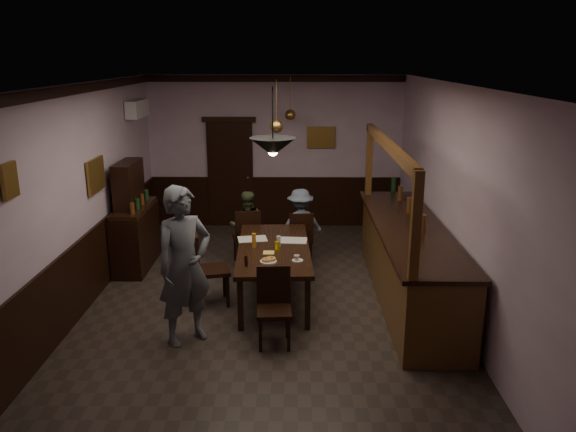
{
  "coord_description": "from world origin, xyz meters",
  "views": [
    {
      "loc": [
        0.38,
        -7.03,
        3.35
      ],
      "look_at": [
        0.29,
        0.63,
        1.15
      ],
      "focal_mm": 35.0,
      "sensor_mm": 36.0,
      "label": 1
    }
  ],
  "objects_px": {
    "soda_can": "(277,246)",
    "pendant_iron": "(273,147)",
    "chair_side": "(206,265)",
    "person_seated_left": "(247,226)",
    "chair_far_left": "(247,235)",
    "pendant_brass_far": "(290,115)",
    "chair_near": "(274,302)",
    "pendant_brass_mid": "(277,126)",
    "bar_counter": "(408,259)",
    "dining_table": "(274,252)",
    "coffee_cup": "(297,258)",
    "chair_far_right": "(301,236)",
    "person_seated_right": "(300,224)",
    "sideboard": "(134,226)",
    "person_standing": "(185,266)"
  },
  "relations": [
    {
      "from": "person_seated_right",
      "to": "sideboard",
      "type": "relative_size",
      "value": 0.7
    },
    {
      "from": "bar_counter",
      "to": "soda_can",
      "type": "bearing_deg",
      "value": -176.33
    },
    {
      "from": "dining_table",
      "to": "chair_far_left",
      "type": "bearing_deg",
      "value": 111.0
    },
    {
      "from": "chair_far_left",
      "to": "chair_far_right",
      "type": "bearing_deg",
      "value": 168.16
    },
    {
      "from": "pendant_brass_mid",
      "to": "pendant_brass_far",
      "type": "distance_m",
      "value": 1.7
    },
    {
      "from": "coffee_cup",
      "to": "pendant_brass_mid",
      "type": "relative_size",
      "value": 0.1
    },
    {
      "from": "pendant_iron",
      "to": "person_standing",
      "type": "bearing_deg",
      "value": -154.61
    },
    {
      "from": "soda_can",
      "to": "bar_counter",
      "type": "relative_size",
      "value": 0.03
    },
    {
      "from": "pendant_brass_mid",
      "to": "bar_counter",
      "type": "bearing_deg",
      "value": -32.28
    },
    {
      "from": "dining_table",
      "to": "bar_counter",
      "type": "bearing_deg",
      "value": 0.21
    },
    {
      "from": "person_seated_left",
      "to": "chair_far_left",
      "type": "bearing_deg",
      "value": 80.84
    },
    {
      "from": "person_standing",
      "to": "chair_side",
      "type": "bearing_deg",
      "value": 46.09
    },
    {
      "from": "chair_side",
      "to": "pendant_brass_mid",
      "type": "relative_size",
      "value": 1.3
    },
    {
      "from": "chair_side",
      "to": "dining_table",
      "type": "bearing_deg",
      "value": -88.81
    },
    {
      "from": "soda_can",
      "to": "pendant_iron",
      "type": "distance_m",
      "value": 1.64
    },
    {
      "from": "dining_table",
      "to": "pendant_brass_mid",
      "type": "bearing_deg",
      "value": 89.45
    },
    {
      "from": "dining_table",
      "to": "person_seated_left",
      "type": "xyz_separation_m",
      "value": [
        -0.51,
        1.53,
        -0.09
      ]
    },
    {
      "from": "chair_side",
      "to": "person_seated_left",
      "type": "relative_size",
      "value": 0.88
    },
    {
      "from": "chair_far_right",
      "to": "pendant_iron",
      "type": "distance_m",
      "value": 2.78
    },
    {
      "from": "chair_side",
      "to": "soda_can",
      "type": "xyz_separation_m",
      "value": [
        0.98,
        0.14,
        0.23
      ]
    },
    {
      "from": "chair_far_left",
      "to": "pendant_brass_far",
      "type": "bearing_deg",
      "value": -127.13
    },
    {
      "from": "chair_far_left",
      "to": "pendant_brass_far",
      "type": "relative_size",
      "value": 1.18
    },
    {
      "from": "person_seated_left",
      "to": "person_standing",
      "type": "bearing_deg",
      "value": 65.37
    },
    {
      "from": "person_standing",
      "to": "pendant_iron",
      "type": "relative_size",
      "value": 2.37
    },
    {
      "from": "person_seated_right",
      "to": "pendant_iron",
      "type": "relative_size",
      "value": 1.5
    },
    {
      "from": "person_seated_left",
      "to": "person_seated_right",
      "type": "distance_m",
      "value": 0.9
    },
    {
      "from": "pendant_iron",
      "to": "chair_near",
      "type": "bearing_deg",
      "value": -88.0
    },
    {
      "from": "person_seated_left",
      "to": "chair_near",
      "type": "bearing_deg",
      "value": 86.33
    },
    {
      "from": "chair_far_left",
      "to": "bar_counter",
      "type": "relative_size",
      "value": 0.24
    },
    {
      "from": "sideboard",
      "to": "pendant_iron",
      "type": "height_order",
      "value": "pendant_iron"
    },
    {
      "from": "pendant_brass_mid",
      "to": "pendant_brass_far",
      "type": "xyz_separation_m",
      "value": [
        0.2,
        1.69,
        0.0
      ]
    },
    {
      "from": "chair_far_right",
      "to": "chair_side",
      "type": "bearing_deg",
      "value": 46.42
    },
    {
      "from": "dining_table",
      "to": "chair_near",
      "type": "distance_m",
      "value": 1.33
    },
    {
      "from": "chair_far_right",
      "to": "coffee_cup",
      "type": "distance_m",
      "value": 1.87
    },
    {
      "from": "soda_can",
      "to": "sideboard",
      "type": "height_order",
      "value": "sideboard"
    },
    {
      "from": "coffee_cup",
      "to": "pendant_iron",
      "type": "xyz_separation_m",
      "value": [
        -0.29,
        -0.24,
        1.5
      ]
    },
    {
      "from": "dining_table",
      "to": "person_seated_right",
      "type": "distance_m",
      "value": 1.62
    },
    {
      "from": "sideboard",
      "to": "chair_side",
      "type": "bearing_deg",
      "value": -46.22
    },
    {
      "from": "coffee_cup",
      "to": "pendant_iron",
      "type": "height_order",
      "value": "pendant_iron"
    },
    {
      "from": "dining_table",
      "to": "coffee_cup",
      "type": "height_order",
      "value": "coffee_cup"
    },
    {
      "from": "sideboard",
      "to": "chair_far_left",
      "type": "bearing_deg",
      "value": 2.38
    },
    {
      "from": "chair_side",
      "to": "coffee_cup",
      "type": "relative_size",
      "value": 13.14
    },
    {
      "from": "soda_can",
      "to": "pendant_brass_far",
      "type": "bearing_deg",
      "value": 87.02
    },
    {
      "from": "coffee_cup",
      "to": "pendant_iron",
      "type": "distance_m",
      "value": 1.54
    },
    {
      "from": "coffee_cup",
      "to": "pendant_iron",
      "type": "bearing_deg",
      "value": -142.46
    },
    {
      "from": "chair_near",
      "to": "dining_table",
      "type": "bearing_deg",
      "value": 88.68
    },
    {
      "from": "person_seated_left",
      "to": "soda_can",
      "type": "height_order",
      "value": "person_seated_left"
    },
    {
      "from": "chair_far_left",
      "to": "pendant_brass_far",
      "type": "height_order",
      "value": "pendant_brass_far"
    },
    {
      "from": "chair_near",
      "to": "pendant_brass_mid",
      "type": "relative_size",
      "value": 1.16
    },
    {
      "from": "chair_far_right",
      "to": "person_seated_right",
      "type": "height_order",
      "value": "person_seated_right"
    }
  ]
}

